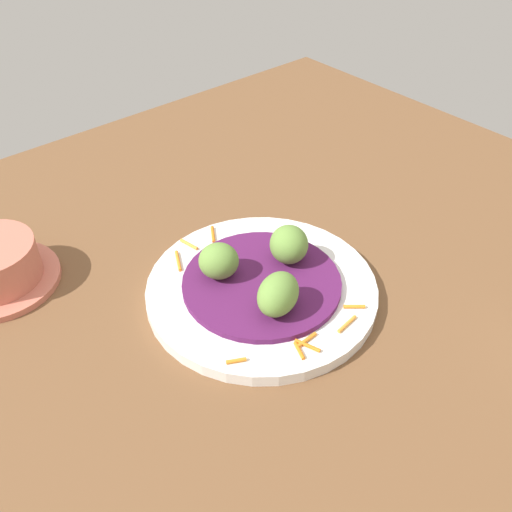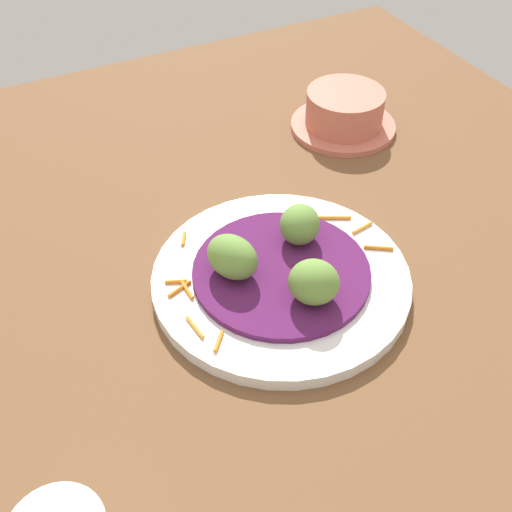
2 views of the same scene
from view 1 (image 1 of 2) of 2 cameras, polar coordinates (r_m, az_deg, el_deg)
name	(u,v)px [view 1 (image 1 of 2)]	position (r cm, az deg, el deg)	size (l,w,h in cm)	color
table_surface	(299,324)	(63.72, 4.32, -6.76)	(110.00, 110.00, 2.00)	brown
main_plate	(262,289)	(64.97, 0.57, -3.37)	(26.16, 26.16, 1.44)	white
cabbage_bed	(262,282)	(64.24, 0.57, -2.66)	(17.95, 17.95, 0.72)	#51194C
carrot_garnish	(262,298)	(62.61, 0.55, -4.23)	(16.41, 23.89, 0.40)	orange
guac_scoop_left	(289,244)	(65.53, 3.31, 1.17)	(4.85, 4.44, 4.36)	olive
guac_scoop_center	(219,261)	(63.40, -3.75, -0.50)	(4.50, 4.13, 4.19)	olive
guac_scoop_right	(278,294)	(59.20, 2.22, -3.83)	(5.52, 4.10, 4.36)	olive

